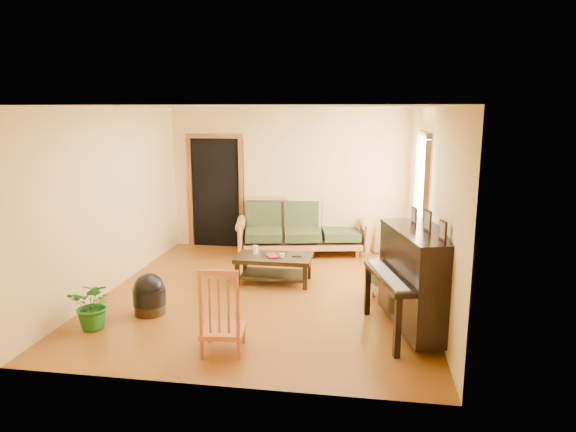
% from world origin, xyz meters
% --- Properties ---
extents(floor, '(5.00, 5.00, 0.00)m').
position_xyz_m(floor, '(0.00, 0.00, 0.00)').
color(floor, '#60310C').
rests_on(floor, ground).
extents(doorway, '(1.08, 0.16, 2.05)m').
position_xyz_m(doorway, '(-1.45, 2.48, 1.02)').
color(doorway, black).
rests_on(doorway, floor).
extents(window, '(0.12, 1.36, 1.46)m').
position_xyz_m(window, '(2.21, 1.30, 1.50)').
color(window, white).
rests_on(window, right_wall).
extents(sofa, '(2.44, 1.38, 0.98)m').
position_xyz_m(sofa, '(0.24, 2.18, 0.49)').
color(sofa, '#9D6139').
rests_on(sofa, floor).
extents(coffee_table, '(1.13, 0.62, 0.41)m').
position_xyz_m(coffee_table, '(0.02, 0.52, 0.21)').
color(coffee_table, black).
rests_on(coffee_table, floor).
extents(armchair, '(0.98, 1.00, 0.79)m').
position_xyz_m(armchair, '(1.85, -0.04, 0.40)').
color(armchair, '#9D6139').
rests_on(armchair, floor).
extents(piano, '(1.15, 1.55, 1.22)m').
position_xyz_m(piano, '(2.01, -0.97, 0.61)').
color(piano, black).
rests_on(piano, floor).
extents(footstool, '(0.49, 0.49, 0.40)m').
position_xyz_m(footstool, '(-1.33, -0.92, 0.20)').
color(footstool, black).
rests_on(footstool, floor).
extents(red_chair, '(0.50, 0.53, 0.97)m').
position_xyz_m(red_chair, '(-0.11, -1.79, 0.48)').
color(red_chair, '#98421B').
rests_on(red_chair, floor).
extents(leaning_frame, '(0.46, 0.25, 0.61)m').
position_xyz_m(leaning_frame, '(1.77, 2.36, 0.30)').
color(leaning_frame, gold).
rests_on(leaning_frame, floor).
extents(ceramic_crock, '(0.26, 0.26, 0.27)m').
position_xyz_m(ceramic_crock, '(1.87, 2.34, 0.14)').
color(ceramic_crock, '#34529D').
rests_on(ceramic_crock, floor).
extents(potted_plant, '(0.60, 0.54, 0.60)m').
position_xyz_m(potted_plant, '(-1.79, -1.44, 0.30)').
color(potted_plant, '#1C5F1B').
rests_on(potted_plant, floor).
extents(book, '(0.25, 0.27, 0.02)m').
position_xyz_m(book, '(-0.06, 0.43, 0.42)').
color(book, maroon).
rests_on(book, coffee_table).
extents(candle, '(0.10, 0.10, 0.13)m').
position_xyz_m(candle, '(-0.28, 0.61, 0.48)').
color(candle, white).
rests_on(candle, coffee_table).
extents(glass_jar, '(0.11, 0.11, 0.05)m').
position_xyz_m(glass_jar, '(0.15, 0.50, 0.44)').
color(glass_jar, silver).
rests_on(glass_jar, coffee_table).
extents(remote, '(0.16, 0.06, 0.02)m').
position_xyz_m(remote, '(0.37, 0.53, 0.42)').
color(remote, black).
rests_on(remote, coffee_table).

